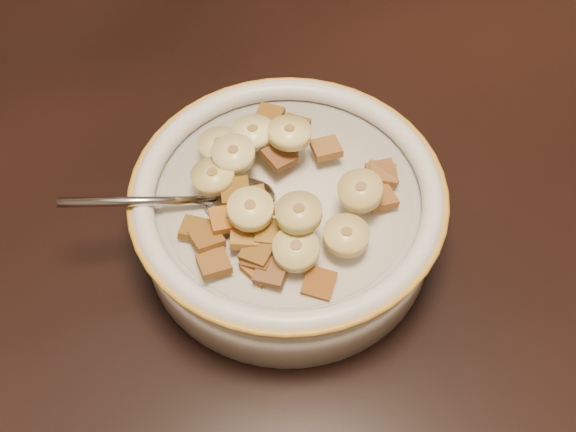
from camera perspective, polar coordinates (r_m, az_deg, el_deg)
table at (r=0.61m, az=-6.68°, el=0.72°), size 1.42×0.94×0.04m
cereal_bowl at (r=0.54m, az=0.00°, el=-0.24°), size 0.22×0.22×0.05m
milk at (r=0.52m, az=0.00°, el=1.42°), size 0.18×0.18×0.00m
spoon at (r=0.51m, az=-3.85°, el=1.29°), size 0.06×0.06×0.01m
cereal_square_0 at (r=0.49m, az=-6.46°, el=-1.80°), size 0.02×0.02×0.01m
cereal_square_1 at (r=0.50m, az=-7.33°, el=-1.05°), size 0.03×0.03×0.01m
cereal_square_2 at (r=0.53m, az=3.04°, el=5.37°), size 0.03×0.03×0.01m
cereal_square_3 at (r=0.47m, az=-1.34°, el=-4.43°), size 0.03×0.03×0.01m
cereal_square_4 at (r=0.48m, az=-2.38°, el=-2.81°), size 0.03×0.03×0.01m
cereal_square_5 at (r=0.53m, az=-0.29°, el=5.29°), size 0.03×0.03×0.01m
cereal_square_6 at (r=0.48m, az=-2.10°, el=-4.15°), size 0.02×0.02×0.01m
cereal_square_7 at (r=0.52m, az=-0.72°, el=4.74°), size 0.02×0.02×0.01m
cereal_square_8 at (r=0.48m, az=-2.34°, el=-3.37°), size 0.03×0.03×0.01m
cereal_square_9 at (r=0.49m, az=-4.99°, el=-0.27°), size 0.03×0.03×0.01m
cereal_square_10 at (r=0.55m, az=0.52°, el=7.07°), size 0.03×0.03×0.01m
cereal_square_11 at (r=0.49m, az=-1.32°, el=-1.31°), size 0.03×0.03×0.01m
cereal_square_12 at (r=0.55m, az=-3.09°, el=6.34°), size 0.03×0.03×0.01m
cereal_square_13 at (r=0.48m, az=2.46°, el=-5.34°), size 0.03×0.03×0.01m
cereal_square_14 at (r=0.49m, az=-2.57°, el=0.54°), size 0.02×0.02×0.01m
cereal_square_15 at (r=0.53m, az=7.50°, el=3.31°), size 0.03×0.03×0.01m
cereal_square_16 at (r=0.53m, az=7.41°, el=3.32°), size 0.03×0.03×0.01m
cereal_square_17 at (r=0.49m, az=-2.75°, el=0.87°), size 0.03×0.03×0.01m
cereal_square_18 at (r=0.50m, az=-4.18°, el=1.97°), size 0.03×0.03×0.01m
cereal_square_19 at (r=0.56m, az=-1.51°, el=7.86°), size 0.03×0.03×0.01m
cereal_square_20 at (r=0.51m, az=7.32°, el=1.45°), size 0.03×0.03×0.01m
cereal_square_21 at (r=0.49m, az=-3.42°, el=-1.68°), size 0.03×0.03×0.01m
cereal_square_22 at (r=0.50m, az=-2.92°, el=1.33°), size 0.03×0.03×0.01m
cereal_square_23 at (r=0.49m, az=-3.46°, el=0.54°), size 0.03×0.03×0.01m
cereal_square_24 at (r=0.48m, az=-5.88°, el=-3.75°), size 0.02×0.02×0.01m
banana_slice_0 at (r=0.51m, az=-5.95°, el=3.14°), size 0.04×0.04×0.01m
banana_slice_1 at (r=0.48m, az=-2.99°, el=0.55°), size 0.04×0.04×0.01m
banana_slice_2 at (r=0.47m, az=0.85°, el=0.28°), size 0.04×0.04×0.01m
banana_slice_3 at (r=0.53m, az=-5.44°, el=5.59°), size 0.04×0.04×0.01m
banana_slice_4 at (r=0.53m, az=-2.80°, el=6.59°), size 0.03×0.03×0.01m
banana_slice_5 at (r=0.49m, az=5.74°, el=2.01°), size 0.04×0.04×0.02m
banana_slice_6 at (r=0.47m, az=0.63°, el=-2.62°), size 0.04×0.04×0.01m
banana_slice_7 at (r=0.51m, az=-4.34°, el=4.92°), size 0.04×0.04×0.01m
banana_slice_8 at (r=0.52m, az=0.12°, el=6.58°), size 0.04×0.04×0.02m
banana_slice_9 at (r=0.48m, az=4.62°, el=-1.55°), size 0.03×0.03×0.01m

